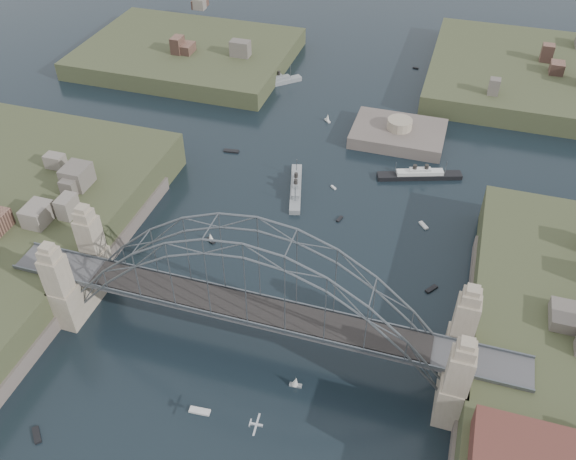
% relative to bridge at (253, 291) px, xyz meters
% --- Properties ---
extents(ground, '(500.00, 500.00, 0.00)m').
position_rel_bridge_xyz_m(ground, '(0.00, 0.00, -12.32)').
color(ground, black).
rests_on(ground, ground).
extents(bridge, '(84.00, 13.80, 24.60)m').
position_rel_bridge_xyz_m(bridge, '(0.00, 0.00, 0.00)').
color(bridge, '#4B4B4E').
rests_on(bridge, ground).
extents(headland_nw, '(60.00, 45.00, 9.00)m').
position_rel_bridge_xyz_m(headland_nw, '(-55.00, 95.00, -11.82)').
color(headland_nw, '#383E23').
rests_on(headland_nw, ground).
extents(headland_ne, '(70.00, 55.00, 9.50)m').
position_rel_bridge_xyz_m(headland_ne, '(50.00, 110.00, -11.57)').
color(headland_ne, '#383E23').
rests_on(headland_ne, ground).
extents(fort_island, '(22.00, 16.00, 9.40)m').
position_rel_bridge_xyz_m(fort_island, '(12.00, 70.00, -12.66)').
color(fort_island, '#594E47').
rests_on(fort_island, ground).
extents(naval_cruiser_near, '(6.56, 17.02, 5.10)m').
position_rel_bridge_xyz_m(naval_cruiser_near, '(-5.77, 42.43, -11.53)').
color(naval_cruiser_near, gray).
rests_on(naval_cruiser_near, ground).
extents(naval_cruiser_far, '(12.76, 12.21, 5.24)m').
position_rel_bridge_xyz_m(naval_cruiser_far, '(-25.34, 88.16, -11.51)').
color(naval_cruiser_far, gray).
rests_on(naval_cruiser_far, ground).
extents(ocean_liner, '(18.65, 8.55, 4.62)m').
position_rel_bridge_xyz_m(ocean_liner, '(19.26, 55.25, -11.61)').
color(ocean_liner, black).
rests_on(ocean_liner, ground).
extents(aeroplane, '(1.83, 3.41, 0.49)m').
position_rel_bridge_xyz_m(aeroplane, '(6.79, -18.72, -4.53)').
color(aeroplane, silver).
extents(small_boat_a, '(2.17, 1.74, 2.38)m').
position_rel_bridge_xyz_m(small_boat_a, '(-17.00, 21.48, -11.41)').
color(small_boat_a, silver).
rests_on(small_boat_a, ground).
extents(small_boat_b, '(1.13, 2.03, 0.45)m').
position_rel_bridge_xyz_m(small_boat_b, '(5.68, 35.51, -12.17)').
color(small_boat_b, silver).
rests_on(small_boat_b, ground).
extents(small_boat_c, '(3.24, 1.29, 0.45)m').
position_rel_bridge_xyz_m(small_boat_c, '(-3.68, -14.67, -12.17)').
color(small_boat_c, silver).
rests_on(small_boat_c, ground).
extents(small_boat_d, '(2.21, 2.43, 0.45)m').
position_rel_bridge_xyz_m(small_boat_d, '(22.46, 38.55, -12.17)').
color(small_boat_d, silver).
rests_on(small_boat_d, ground).
extents(small_boat_e, '(3.69, 1.60, 0.45)m').
position_rel_bridge_xyz_m(small_boat_e, '(-24.81, 52.73, -12.17)').
color(small_boat_e, silver).
rests_on(small_boat_e, ground).
extents(small_boat_f, '(1.41, 1.30, 0.45)m').
position_rel_bridge_xyz_m(small_boat_f, '(1.86, 45.73, -12.17)').
color(small_boat_f, silver).
rests_on(small_boat_f, ground).
extents(small_boat_h, '(1.90, 1.91, 2.38)m').
position_rel_bridge_xyz_m(small_boat_h, '(-6.50, 73.11, -11.39)').
color(small_boat_h, silver).
rests_on(small_boat_h, ground).
extents(small_boat_i, '(2.19, 2.58, 0.45)m').
position_rel_bridge_xyz_m(small_boat_i, '(26.19, 20.98, -12.17)').
color(small_boat_i, silver).
rests_on(small_boat_i, ground).
extents(small_boat_j, '(2.61, 2.68, 0.45)m').
position_rel_bridge_xyz_m(small_boat_j, '(-24.56, -25.26, -12.17)').
color(small_boat_j, silver).
rests_on(small_boat_j, ground).
extents(small_boat_k, '(1.72, 0.79, 0.45)m').
position_rel_bridge_xyz_m(small_boat_k, '(10.66, 110.08, -12.17)').
color(small_boat_k, silver).
rests_on(small_boat_k, ground).
extents(small_boat_l, '(1.83, 2.36, 0.45)m').
position_rel_bridge_xyz_m(small_boat_l, '(-41.62, 29.78, -12.17)').
color(small_boat_l, silver).
rests_on(small_boat_l, ground).
extents(small_boat_m, '(2.00, 1.09, 2.38)m').
position_rel_bridge_xyz_m(small_boat_m, '(8.66, -6.07, -11.38)').
color(small_boat_m, silver).
rests_on(small_boat_m, ground).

